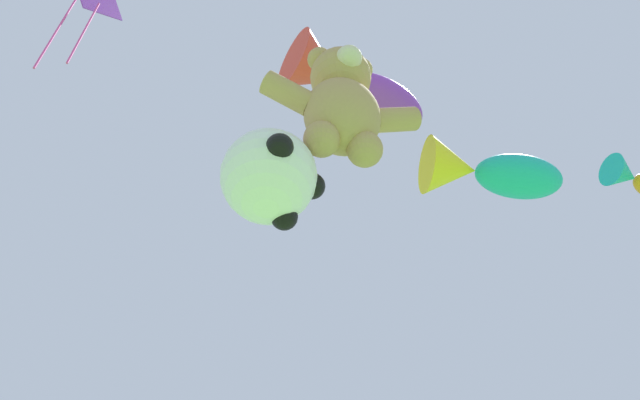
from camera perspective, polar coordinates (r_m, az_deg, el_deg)
The scene contains 5 objects.
teddy_bear_kite at distance 8.31m, azimuth 1.76°, elevation 7.76°, with size 1.94×0.85×1.96m.
soccer_ball_kite at distance 7.42m, azimuth -4.03°, elevation 1.86°, with size 1.12×1.11×1.03m.
fish_kite_violet at distance 11.24m, azimuth 2.39°, elevation 9.11°, with size 2.51×1.45×1.00m.
fish_kite_teal at distance 11.85m, azimuth 13.07°, elevation 2.18°, with size 2.38×1.15×0.97m.
fish_kite_tangerine at distance 13.98m, azimuth 24.21°, elevation 1.42°, with size 1.57×0.76×0.62m.
Camera 1 is at (-1.79, 2.31, 1.57)m, focal length 40.00 mm.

